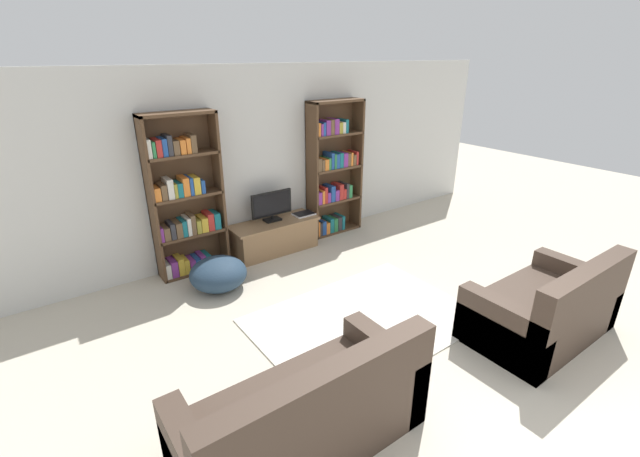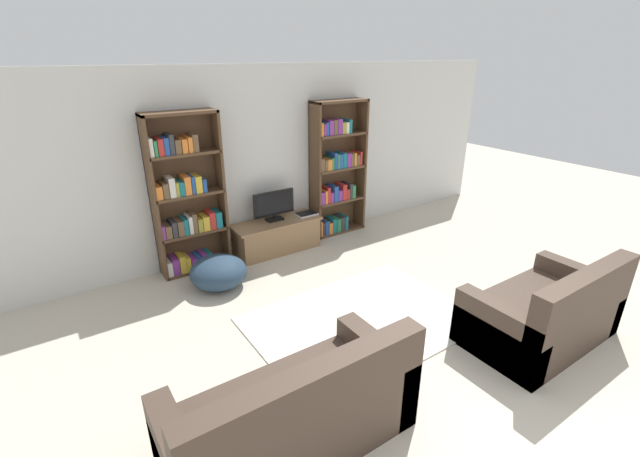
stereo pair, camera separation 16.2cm
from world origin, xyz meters
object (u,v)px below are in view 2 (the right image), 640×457
(bookshelf_right, at_px, (335,172))
(beanbag_ottoman, at_px, (218,272))
(tv_stand, at_px, (277,236))
(couch_left_sectional, at_px, (293,415))
(television, at_px, (274,205))
(couch_right_sofa, at_px, (544,314))
(laptop, at_px, (306,214))
(bookshelf_left, at_px, (186,200))

(bookshelf_right, relative_size, beanbag_ottoman, 2.98)
(tv_stand, height_order, couch_left_sectional, couch_left_sectional)
(television, distance_m, couch_right_sofa, 3.65)
(tv_stand, distance_m, laptop, 0.56)
(tv_stand, distance_m, beanbag_ottoman, 1.23)
(bookshelf_left, relative_size, couch_right_sofa, 1.34)
(laptop, xyz_separation_m, beanbag_ottoman, (-1.62, -0.51, -0.28))
(television, relative_size, laptop, 2.04)
(laptop, bearing_deg, bookshelf_right, 13.37)
(bookshelf_right, height_order, laptop, bookshelf_right)
(bookshelf_right, xyz_separation_m, couch_right_sofa, (0.06, -3.51, -0.70))
(bookshelf_left, bearing_deg, bookshelf_right, -0.01)
(tv_stand, relative_size, couch_left_sectional, 0.72)
(couch_right_sofa, bearing_deg, television, 109.37)
(tv_stand, height_order, couch_right_sofa, couch_right_sofa)
(bookshelf_right, bearing_deg, couch_right_sofa, -89.05)
(television, height_order, laptop, television)
(bookshelf_left, distance_m, laptop, 1.80)
(laptop, bearing_deg, television, 172.35)
(bookshelf_right, relative_size, laptop, 6.73)
(television, bearing_deg, couch_left_sectional, -116.20)
(bookshelf_left, height_order, laptop, bookshelf_left)
(television, relative_size, couch_left_sectional, 0.35)
(beanbag_ottoman, bearing_deg, bookshelf_left, 99.01)
(bookshelf_left, xyz_separation_m, couch_right_sofa, (2.42, -3.51, -0.69))
(laptop, xyz_separation_m, couch_left_sectional, (-2.05, -3.07, -0.18))
(bookshelf_left, distance_m, couch_left_sectional, 3.31)
(television, bearing_deg, bookshelf_left, 175.97)
(beanbag_ottoman, bearing_deg, bookshelf_right, 16.32)
(couch_left_sectional, relative_size, couch_right_sofa, 1.16)
(bookshelf_left, height_order, bookshelf_right, same)
(couch_right_sofa, relative_size, beanbag_ottoman, 2.23)
(bookshelf_left, height_order, television, bookshelf_left)
(bookshelf_left, bearing_deg, television, -4.03)
(tv_stand, xyz_separation_m, beanbag_ottoman, (-1.11, -0.53, -0.04))
(couch_right_sofa, bearing_deg, laptop, 101.80)
(bookshelf_right, xyz_separation_m, tv_stand, (-1.15, -0.13, -0.76))
(television, bearing_deg, tv_stand, -90.00)
(couch_left_sectional, height_order, couch_right_sofa, couch_left_sectional)
(television, xyz_separation_m, couch_left_sectional, (-1.54, -3.14, -0.40))
(bookshelf_right, xyz_separation_m, couch_left_sectional, (-2.69, -3.22, -0.70))
(bookshelf_right, bearing_deg, laptop, -166.63)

